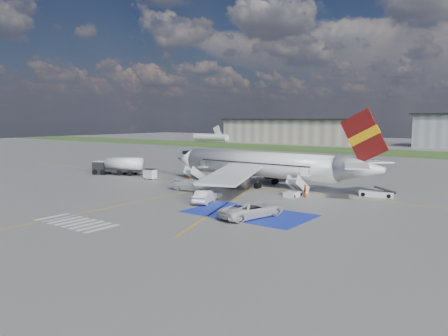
{
  "coord_description": "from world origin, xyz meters",
  "views": [
    {
      "loc": [
        36.22,
        -43.87,
        10.52
      ],
      "look_at": [
        -0.61,
        5.71,
        3.5
      ],
      "focal_mm": 35.0,
      "sensor_mm": 36.0,
      "label": 1
    }
  ],
  "objects": [
    {
      "name": "car_silver_a",
      "position": [
        0.69,
        0.33,
        0.68
      ],
      "size": [
        2.86,
        4.3,
        1.36
      ],
      "primitive_type": "imported",
      "rotation": [
        0.0,
        0.0,
        2.8
      ],
      "color": "#B4B6BC",
      "rests_on": "ground"
    },
    {
      "name": "crosswalk",
      "position": [
        -1.8,
        -18.0,
        0.01
      ],
      "size": [
        9.0,
        4.0,
        0.01
      ],
      "color": "silver",
      "rests_on": "ground"
    },
    {
      "name": "belt_loader",
      "position": [
        18.07,
        15.3,
        0.35
      ],
      "size": [
        4.86,
        2.47,
        1.41
      ],
      "rotation": [
        0.0,
        0.0,
        0.19
      ],
      "color": "silver",
      "rests_on": "ground"
    },
    {
      "name": "taxiway_line_main",
      "position": [
        0.0,
        12.0,
        0.01
      ],
      "size": [
        120.0,
        0.2,
        0.01
      ],
      "primitive_type": "cube",
      "color": "gold",
      "rests_on": "ground"
    },
    {
      "name": "airstairs_fwd",
      "position": [
        -9.5,
        8.7,
        0.62
      ],
      "size": [
        1.9,
        5.2,
        3.6
      ],
      "color": "silver",
      "rests_on": "ground"
    },
    {
      "name": "staging_box",
      "position": [
        10.0,
        -4.0,
        0.01
      ],
      "size": [
        14.0,
        8.0,
        0.01
      ],
      "primitive_type": "cube",
      "color": "#1B2DA4",
      "rests_on": "ground"
    },
    {
      "name": "ground",
      "position": [
        0.0,
        0.0,
        0.0
      ],
      "size": [
        400.0,
        400.0,
        0.0
      ],
      "primitive_type": "plane",
      "color": "#60605E",
      "rests_on": "ground"
    },
    {
      "name": "crew_aft",
      "position": [
        10.47,
        9.07,
        0.87
      ],
      "size": [
        0.89,
        1.09,
        1.73
      ],
      "primitive_type": "imported",
      "rotation": [
        0.0,
        0.0,
        2.12
      ],
      "color": "#F5580C",
      "rests_on": "ground"
    },
    {
      "name": "airliner",
      "position": [
        1.51,
        14.0,
        3.39
      ],
      "size": [
        36.81,
        32.95,
        11.92
      ],
      "color": "silver",
      "rests_on": "ground"
    },
    {
      "name": "van_white_a",
      "position": [
        11.39,
        -5.32,
        1.14
      ],
      "size": [
        4.22,
        6.57,
        2.27
      ],
      "primitive_type": "imported",
      "rotation": [
        0.0,
        0.0,
        2.89
      ],
      "color": "silver",
      "rests_on": "ground"
    },
    {
      "name": "van_white_b",
      "position": [
        -5.02,
        3.95,
        1.0
      ],
      "size": [
        5.34,
        2.81,
        1.99
      ],
      "primitive_type": "imported",
      "rotation": [
        0.0,
        0.0,
        1.72
      ],
      "color": "silver",
      "rests_on": "ground"
    },
    {
      "name": "fuel_tanker",
      "position": [
        -28.23,
        9.71,
        1.38
      ],
      "size": [
        9.78,
        6.21,
        3.28
      ],
      "rotation": [
        0.0,
        0.0,
        0.42
      ],
      "color": "black",
      "rests_on": "ground"
    },
    {
      "name": "taxiway_line_diag",
      "position": [
        0.0,
        12.0,
        0.01
      ],
      "size": [
        20.71,
        56.45,
        0.01
      ],
      "primitive_type": "cube",
      "rotation": [
        0.0,
        0.0,
        0.35
      ],
      "color": "gold",
      "rests_on": "ground"
    },
    {
      "name": "crew_nose",
      "position": [
        -14.04,
        14.46,
        0.94
      ],
      "size": [
        0.93,
        1.07,
        1.87
      ],
      "primitive_type": "imported",
      "rotation": [
        0.0,
        0.0,
        -1.29
      ],
      "color": "orange",
      "rests_on": "ground"
    },
    {
      "name": "car_silver_b",
      "position": [
        2.21,
        -2.12,
        0.81
      ],
      "size": [
        3.32,
        5.23,
        1.63
      ],
      "primitive_type": "imported",
      "rotation": [
        0.0,
        0.0,
        3.5
      ],
      "color": "#BABDC2",
      "rests_on": "ground"
    },
    {
      "name": "airstairs_aft",
      "position": [
        9.0,
        8.7,
        0.62
      ],
      "size": [
        1.9,
        5.2,
        3.6
      ],
      "color": "silver",
      "rests_on": "ground"
    },
    {
      "name": "crew_fwd",
      "position": [
        -10.53,
        9.35,
        0.79
      ],
      "size": [
        0.67,
        0.54,
        1.59
      ],
      "primitive_type": "imported",
      "rotation": [
        0.0,
        0.0,
        0.32
      ],
      "color": "orange",
      "rests_on": "ground"
    },
    {
      "name": "terminal_west",
      "position": [
        -55.0,
        130.0,
        5.0
      ],
      "size": [
        60.0,
        22.0,
        10.0
      ],
      "primitive_type": "cube",
      "color": "gray",
      "rests_on": "ground"
    },
    {
      "name": "gpu_cart",
      "position": [
        -18.97,
        8.81,
        0.82
      ],
      "size": [
        2.2,
        1.45,
        1.81
      ],
      "rotation": [
        0.0,
        0.0,
        0.01
      ],
      "color": "silver",
      "rests_on": "ground"
    },
    {
      "name": "taxiway_line_cross",
      "position": [
        -5.0,
        -10.0,
        0.01
      ],
      "size": [
        0.2,
        60.0,
        0.01
      ],
      "primitive_type": "cube",
      "color": "gold",
      "rests_on": "ground"
    },
    {
      "name": "grass_strip",
      "position": [
        0.0,
        95.0,
        0.01
      ],
      "size": [
        400.0,
        30.0,
        0.01
      ],
      "primitive_type": "cube",
      "color": "#2D4C1E",
      "rests_on": "ground"
    }
  ]
}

